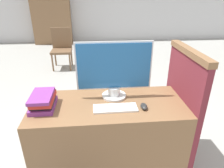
{
  "coord_description": "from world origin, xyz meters",
  "views": [
    {
      "loc": [
        -0.1,
        -1.18,
        1.63
      ],
      "look_at": [
        0.03,
        0.26,
        0.95
      ],
      "focal_mm": 32.0,
      "sensor_mm": 36.0,
      "label": 1
    }
  ],
  "objects": [
    {
      "name": "book_stack",
      "position": [
        -0.53,
        0.28,
        0.81
      ],
      "size": [
        0.19,
        0.28,
        0.12
      ],
      "color": "#7A3384",
      "rests_on": "desk"
    },
    {
      "name": "bookshelf_far",
      "position": [
        -1.43,
        5.74,
        0.98
      ],
      "size": [
        1.22,
        0.32,
        1.96
      ],
      "color": "#846042",
      "rests_on": "ground_plane"
    },
    {
      "name": "keyboard",
      "position": [
        0.05,
        0.2,
        0.76
      ],
      "size": [
        0.36,
        0.13,
        0.02
      ],
      "color": "white",
      "rests_on": "desk"
    },
    {
      "name": "carrel_divider",
      "position": [
        0.69,
        0.34,
        0.61
      ],
      "size": [
        0.07,
        0.69,
        1.2
      ],
      "color": "maroon",
      "rests_on": "ground_plane"
    },
    {
      "name": "far_chair",
      "position": [
        -0.83,
        3.36,
        0.49
      ],
      "size": [
        0.44,
        0.44,
        0.89
      ],
      "rotation": [
        0.0,
        0.0,
        0.99
      ],
      "color": "brown",
      "rests_on": "ground_plane"
    },
    {
      "name": "mouse",
      "position": [
        0.29,
        0.19,
        0.77
      ],
      "size": [
        0.05,
        0.1,
        0.04
      ],
      "color": "#262626",
      "rests_on": "desk"
    },
    {
      "name": "desk",
      "position": [
        0.0,
        0.29,
        0.37
      ],
      "size": [
        1.32,
        0.59,
        0.75
      ],
      "color": "brown",
      "rests_on": "ground_plane"
    },
    {
      "name": "monitor",
      "position": [
        0.06,
        0.41,
        1.0
      ],
      "size": [
        0.65,
        0.22,
        0.51
      ],
      "color": "silver",
      "rests_on": "desk"
    }
  ]
}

